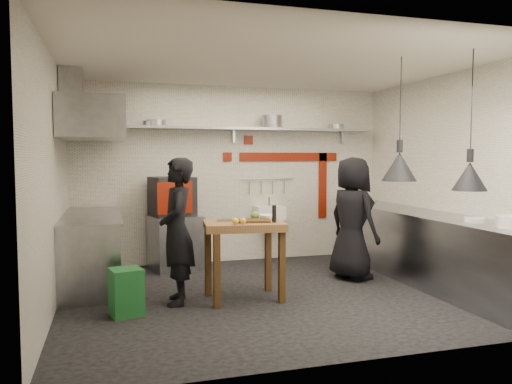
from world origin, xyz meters
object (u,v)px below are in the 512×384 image
object	(u,v)px
chef_left	(177,231)
chef_right	(352,218)
oven_stand	(175,242)
prep_table	(244,261)
combi_oven	(172,196)
green_bin	(126,292)

from	to	relation	value
chef_left	chef_right	world-z (taller)	chef_right
oven_stand	chef_right	bearing A→B (deg)	-42.60
oven_stand	prep_table	bearing A→B (deg)	-85.57
combi_oven	prep_table	world-z (taller)	combi_oven
oven_stand	chef_right	size ratio (longest dim) A/B	0.48
combi_oven	green_bin	world-z (taller)	combi_oven
combi_oven	chef_right	distance (m)	2.67
prep_table	combi_oven	bearing A→B (deg)	114.96
combi_oven	chef_right	xyz separation A→B (m)	(2.30, -1.32, -0.25)
chef_left	green_bin	bearing A→B (deg)	-56.44
green_bin	oven_stand	bearing A→B (deg)	69.30
prep_table	chef_left	xyz separation A→B (m)	(-0.77, 0.06, 0.37)
combi_oven	green_bin	distance (m)	2.38
chef_left	chef_right	xyz separation A→B (m)	(2.46, 0.49, 0.00)
prep_table	green_bin	bearing A→B (deg)	-163.54
combi_oven	chef_right	bearing A→B (deg)	-42.93
prep_table	chef_left	distance (m)	0.86
combi_oven	chef_left	xyz separation A→B (m)	(-0.16, -1.82, -0.26)
chef_left	prep_table	bearing A→B (deg)	93.41
oven_stand	chef_left	world-z (taller)	chef_left
prep_table	chef_right	size ratio (longest dim) A/B	0.55
combi_oven	chef_left	size ratio (longest dim) A/B	0.35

